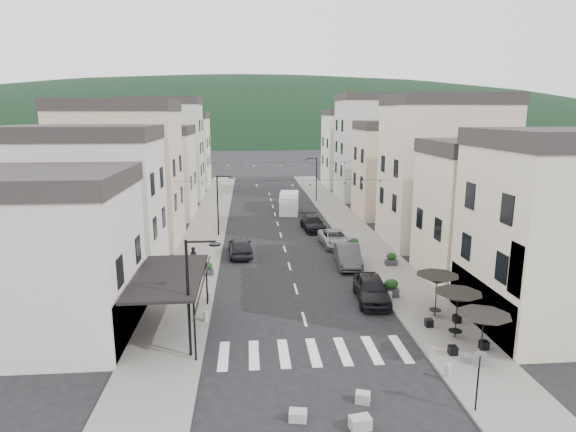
{
  "coord_description": "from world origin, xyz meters",
  "views": [
    {
      "loc": [
        -3.14,
        -20.06,
        11.78
      ],
      "look_at": [
        0.1,
        18.62,
        3.5
      ],
      "focal_mm": 30.0,
      "sensor_mm": 36.0,
      "label": 1
    }
  ],
  "objects_px": {
    "parked_car_a": "(371,289)",
    "pedestrian_a": "(189,290)",
    "parked_car_b": "(348,256)",
    "parked_car_c": "(335,238)",
    "parked_car_d": "(313,223)",
    "parked_car_e": "(240,246)",
    "delivery_van": "(289,202)",
    "pedestrian_b": "(194,257)"
  },
  "relations": [
    {
      "from": "parked_car_a",
      "to": "pedestrian_a",
      "type": "height_order",
      "value": "parked_car_a"
    },
    {
      "from": "parked_car_b",
      "to": "parked_car_c",
      "type": "xyz_separation_m",
      "value": [
        0.0,
        5.83,
        -0.12
      ]
    },
    {
      "from": "parked_car_c",
      "to": "pedestrian_a",
      "type": "bearing_deg",
      "value": -136.18
    },
    {
      "from": "parked_car_b",
      "to": "parked_car_d",
      "type": "bearing_deg",
      "value": 99.31
    },
    {
      "from": "parked_car_b",
      "to": "parked_car_c",
      "type": "bearing_deg",
      "value": 93.71
    },
    {
      "from": "parked_car_e",
      "to": "pedestrian_a",
      "type": "xyz_separation_m",
      "value": [
        -3.08,
        -10.2,
        0.06
      ]
    },
    {
      "from": "parked_car_c",
      "to": "delivery_van",
      "type": "distance_m",
      "value": 15.54
    },
    {
      "from": "parked_car_d",
      "to": "pedestrian_b",
      "type": "distance_m",
      "value": 15.88
    },
    {
      "from": "parked_car_c",
      "to": "parked_car_b",
      "type": "bearing_deg",
      "value": -93.52
    },
    {
      "from": "parked_car_c",
      "to": "parked_car_a",
      "type": "bearing_deg",
      "value": -93.52
    },
    {
      "from": "parked_car_e",
      "to": "pedestrian_a",
      "type": "bearing_deg",
      "value": 69.3
    },
    {
      "from": "parked_car_c",
      "to": "pedestrian_a",
      "type": "xyz_separation_m",
      "value": [
        -11.56,
        -12.54,
        0.17
      ]
    },
    {
      "from": "parked_car_b",
      "to": "pedestrian_b",
      "type": "bearing_deg",
      "value": -178.13
    },
    {
      "from": "parked_car_d",
      "to": "parked_car_c",
      "type": "bearing_deg",
      "value": -83.51
    },
    {
      "from": "pedestrian_a",
      "to": "pedestrian_b",
      "type": "relative_size",
      "value": 0.97
    },
    {
      "from": "pedestrian_b",
      "to": "parked_car_e",
      "type": "bearing_deg",
      "value": 37.89
    },
    {
      "from": "parked_car_c",
      "to": "pedestrian_b",
      "type": "bearing_deg",
      "value": -159.14
    },
    {
      "from": "parked_car_e",
      "to": "parked_car_c",
      "type": "bearing_deg",
      "value": -168.45
    },
    {
      "from": "parked_car_a",
      "to": "delivery_van",
      "type": "xyz_separation_m",
      "value": [
        -2.81,
        28.48,
        0.44
      ]
    },
    {
      "from": "parked_car_c",
      "to": "parked_car_d",
      "type": "distance_m",
      "value": 6.26
    },
    {
      "from": "parked_car_c",
      "to": "pedestrian_b",
      "type": "relative_size",
      "value": 3.25
    },
    {
      "from": "parked_car_a",
      "to": "pedestrian_b",
      "type": "distance_m",
      "value": 14.31
    },
    {
      "from": "parked_car_d",
      "to": "delivery_van",
      "type": "distance_m",
      "value": 9.29
    },
    {
      "from": "pedestrian_a",
      "to": "parked_car_c",
      "type": "bearing_deg",
      "value": 25.95
    },
    {
      "from": "parked_car_a",
      "to": "parked_car_d",
      "type": "xyz_separation_m",
      "value": [
        -1.17,
        19.35,
        -0.11
      ]
    },
    {
      "from": "parked_car_a",
      "to": "pedestrian_b",
      "type": "relative_size",
      "value": 3.11
    },
    {
      "from": "delivery_van",
      "to": "pedestrian_b",
      "type": "xyz_separation_m",
      "value": [
        -9.21,
        -20.72,
        -0.36
      ]
    },
    {
      "from": "parked_car_a",
      "to": "delivery_van",
      "type": "bearing_deg",
      "value": 100.28
    },
    {
      "from": "parked_car_c",
      "to": "pedestrian_b",
      "type": "xyz_separation_m",
      "value": [
        -12.02,
        -5.45,
        0.2
      ]
    },
    {
      "from": "parked_car_a",
      "to": "pedestrian_b",
      "type": "bearing_deg",
      "value": 151.79
    },
    {
      "from": "parked_car_c",
      "to": "delivery_van",
      "type": "relative_size",
      "value": 0.91
    },
    {
      "from": "parked_car_c",
      "to": "delivery_van",
      "type": "bearing_deg",
      "value": 96.91
    },
    {
      "from": "parked_car_e",
      "to": "delivery_van",
      "type": "distance_m",
      "value": 18.52
    },
    {
      "from": "parked_car_e",
      "to": "pedestrian_a",
      "type": "relative_size",
      "value": 3.15
    },
    {
      "from": "parked_car_a",
      "to": "delivery_van",
      "type": "distance_m",
      "value": 28.62
    },
    {
      "from": "parked_car_c",
      "to": "parked_car_d",
      "type": "xyz_separation_m",
      "value": [
        -1.17,
        6.15,
        0.01
      ]
    },
    {
      "from": "parked_car_a",
      "to": "parked_car_b",
      "type": "height_order",
      "value": "parked_car_a"
    },
    {
      "from": "parked_car_c",
      "to": "delivery_van",
      "type": "xyz_separation_m",
      "value": [
        -2.81,
        15.27,
        0.56
      ]
    },
    {
      "from": "parked_car_a",
      "to": "pedestrian_a",
      "type": "relative_size",
      "value": 3.2
    },
    {
      "from": "parked_car_e",
      "to": "pedestrian_b",
      "type": "height_order",
      "value": "pedestrian_b"
    },
    {
      "from": "delivery_van",
      "to": "parked_car_c",
      "type": "bearing_deg",
      "value": -72.26
    },
    {
      "from": "parked_car_c",
      "to": "parked_car_e",
      "type": "xyz_separation_m",
      "value": [
        -8.49,
        -2.35,
        0.11
      ]
    }
  ]
}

